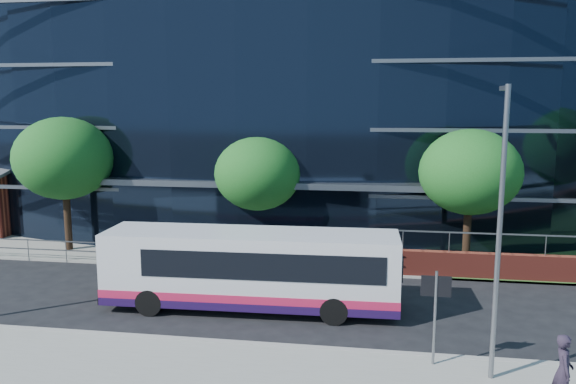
% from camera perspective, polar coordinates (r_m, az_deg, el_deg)
% --- Properties ---
extents(ground, '(200.00, 200.00, 0.00)m').
position_cam_1_polar(ground, '(19.21, 0.07, -14.48)').
color(ground, black).
rests_on(ground, ground).
extents(kerb, '(80.00, 0.25, 0.16)m').
position_cam_1_polar(kerb, '(18.28, -0.43, -15.49)').
color(kerb, gray).
rests_on(kerb, ground).
extents(yellow_line_outer, '(80.00, 0.08, 0.01)m').
position_cam_1_polar(yellow_line_outer, '(18.49, -0.32, -15.45)').
color(yellow_line_outer, gold).
rests_on(yellow_line_outer, ground).
extents(yellow_line_inner, '(80.00, 0.08, 0.01)m').
position_cam_1_polar(yellow_line_inner, '(18.62, -0.25, -15.26)').
color(yellow_line_inner, gold).
rests_on(yellow_line_inner, ground).
extents(far_forecourt, '(50.00, 8.00, 0.10)m').
position_cam_1_polar(far_forecourt, '(30.67, -7.94, -5.43)').
color(far_forecourt, gray).
rests_on(far_forecourt, ground).
extents(glass_office, '(44.00, 23.10, 16.00)m').
position_cam_1_polar(glass_office, '(38.84, -1.09, 9.53)').
color(glass_office, black).
rests_on(glass_office, ground).
extents(guard_railings, '(24.00, 0.05, 1.10)m').
position_cam_1_polar(guard_railings, '(27.51, -14.40, -5.66)').
color(guard_railings, slate).
rests_on(guard_railings, ground).
extents(street_sign, '(0.85, 0.09, 2.80)m').
position_cam_1_polar(street_sign, '(16.86, 14.76, -10.38)').
color(street_sign, slate).
rests_on(street_sign, pavement_near).
extents(tree_far_a, '(4.95, 4.95, 6.98)m').
position_cam_1_polar(tree_far_a, '(30.84, -21.81, 3.18)').
color(tree_far_a, black).
rests_on(tree_far_a, ground).
extents(tree_far_b, '(4.29, 4.29, 6.05)m').
position_cam_1_polar(tree_far_b, '(27.72, -3.07, 1.86)').
color(tree_far_b, black).
rests_on(tree_far_b, ground).
extents(tree_far_c, '(4.62, 4.62, 6.51)m').
position_cam_1_polar(tree_far_c, '(26.94, 18.00, 1.92)').
color(tree_far_c, black).
rests_on(tree_far_c, ground).
extents(streetlight_east, '(0.15, 0.77, 8.00)m').
position_cam_1_polar(streetlight_east, '(15.92, 20.69, -3.25)').
color(streetlight_east, slate).
rests_on(streetlight_east, pavement_near).
extents(city_bus, '(11.01, 2.81, 2.96)m').
position_cam_1_polar(city_bus, '(21.09, -3.55, -7.79)').
color(city_bus, silver).
rests_on(city_bus, ground).
extents(pedestrian, '(0.52, 0.73, 1.89)m').
position_cam_1_polar(pedestrian, '(16.12, 26.18, -16.00)').
color(pedestrian, '#261D2C').
rests_on(pedestrian, pavement_near).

